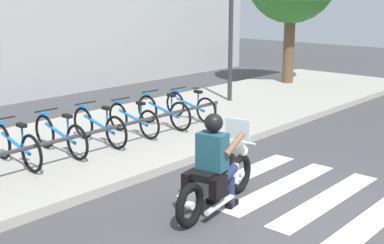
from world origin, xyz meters
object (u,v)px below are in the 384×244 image
object	(u,v)px
motorcycle	(218,178)
bicycle_6	(163,111)
bicycle_4	(99,126)
bicycle_5	(133,119)
bicycle_3	(60,135)
bicycle_2	(16,146)
bicycle_7	(190,106)
bike_rack	(98,132)
rider	(215,155)
street_lamp	(231,15)

from	to	relation	value
motorcycle	bicycle_6	world-z (taller)	motorcycle
bicycle_4	bicycle_5	size ratio (longest dim) A/B	1.07
bicycle_3	bicycle_4	world-z (taller)	bicycle_3
bicycle_2	bicycle_7	bearing A→B (deg)	0.01
bicycle_4	bicycle_7	world-z (taller)	bicycle_4
motorcycle	bicycle_6	size ratio (longest dim) A/B	1.22
bicycle_3	bike_rack	distance (m)	0.71
bicycle_5	bicycle_4	bearing A→B (deg)	-179.96
rider	bicycle_2	distance (m)	3.66
motorcycle	bicycle_7	distance (m)	4.77
bicycle_2	bicycle_7	xyz separation A→B (m)	(4.44, 0.00, -0.02)
motorcycle	bicycle_2	bearing A→B (deg)	108.58
motorcycle	street_lamp	world-z (taller)	street_lamp
bicycle_2	bicycle_3	bearing A→B (deg)	0.01
bicycle_2	bike_rack	bearing A→B (deg)	-22.60
motorcycle	bicycle_6	distance (m)	4.21
bike_rack	bicycle_5	bearing A→B (deg)	22.62
bicycle_2	motorcycle	bearing A→B (deg)	-71.42
bicycle_7	bike_rack	distance (m)	3.16
bicycle_3	rider	bearing A→B (deg)	-86.69
bicycle_5	bicycle_6	xyz separation A→B (m)	(0.89, -0.00, 0.01)
bicycle_2	street_lamp	distance (m)	7.19
bicycle_5	bike_rack	size ratio (longest dim) A/B	0.24
rider	bicycle_7	size ratio (longest dim) A/B	0.90
bike_rack	bicycle_6	bearing A→B (deg)	14.02
bicycle_4	rider	bearing A→B (deg)	-101.15
motorcycle	bike_rack	world-z (taller)	motorcycle
motorcycle	bicycle_5	xyz separation A→B (m)	(1.50, 3.47, 0.04)
bicycle_4	bike_rack	size ratio (longest dim) A/B	0.25
bicycle_5	street_lamp	distance (m)	4.72
bike_rack	bicycle_2	bearing A→B (deg)	157.40
motorcycle	bicycle_7	xyz separation A→B (m)	(3.27, 3.47, 0.03)
bicycle_3	street_lamp	bearing A→B (deg)	6.86
rider	bicycle_7	world-z (taller)	rider
bicycle_2	bicycle_3	world-z (taller)	same
rider	bicycle_6	xyz separation A→B (m)	(2.46, 3.48, -0.31)
bicycle_6	bicycle_2	bearing A→B (deg)	-180.00
bicycle_2	bike_rack	xyz separation A→B (m)	(1.33, -0.55, 0.07)
bicycle_2	bicycle_3	size ratio (longest dim) A/B	0.98
motorcycle	bike_rack	size ratio (longest dim) A/B	0.30
bicycle_3	bicycle_5	xyz separation A→B (m)	(1.77, 0.00, -0.02)
motorcycle	rider	xyz separation A→B (m)	(-0.08, -0.01, 0.36)
rider	bike_rack	bearing A→B (deg)	85.27
bicycle_5	bicycle_6	distance (m)	0.89
bicycle_4	bicycle_7	bearing A→B (deg)	0.02
bicycle_3	bicycle_5	world-z (taller)	bicycle_3
bicycle_6	bike_rack	bearing A→B (deg)	-165.98
bicycle_3	bicycle_6	bearing A→B (deg)	0.00
rider	bicycle_5	world-z (taller)	rider
motorcycle	bicycle_5	bearing A→B (deg)	66.70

